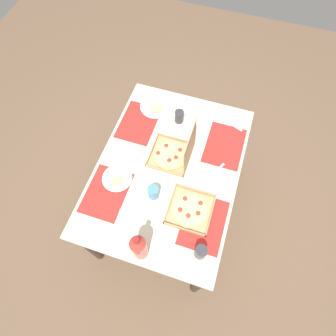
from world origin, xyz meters
name	(u,v)px	position (x,y,z in m)	size (l,w,h in m)	color
ground_plane	(168,206)	(0.00, 0.00, 0.00)	(6.00, 6.00, 0.00)	brown
dining_table	(168,176)	(0.00, 0.00, 0.65)	(1.31, 0.95, 0.77)	#3F3328
placemat_near_left	(139,122)	(-0.30, -0.33, 0.77)	(0.36, 0.26, 0.00)	red
placemat_near_right	(106,192)	(0.30, -0.33, 0.77)	(0.36, 0.26, 0.00)	red
placemat_far_left	(224,145)	(-0.30, 0.33, 0.77)	(0.36, 0.26, 0.00)	red
placemat_far_right	(203,223)	(0.30, 0.33, 0.77)	(0.36, 0.26, 0.00)	red
pizza_box_edge_far	(174,154)	(-0.10, 0.01, 0.82)	(0.27, 0.28, 0.31)	tan
pizza_box_corner_left	(190,210)	(0.25, 0.23, 0.78)	(0.27, 0.27, 0.04)	tan
plate_far_right	(117,179)	(0.19, -0.30, 0.78)	(0.20, 0.20, 0.03)	white
plate_far_left	(155,107)	(-0.47, -0.25, 0.78)	(0.23, 0.23, 0.03)	white
soda_bottle	(139,247)	(0.58, 0.02, 0.90)	(0.09, 0.09, 0.32)	#B2382D
cup_dark	(153,192)	(0.22, -0.03, 0.82)	(0.07, 0.07, 0.10)	teal
cup_red	(179,116)	(-0.40, -0.04, 0.82)	(0.07, 0.07, 0.10)	#333338
cup_clear_right	(201,252)	(0.48, 0.35, 0.82)	(0.07, 0.07, 0.10)	#333338
condiment_bowl	(202,118)	(-0.47, 0.11, 0.79)	(0.09, 0.09, 0.04)	white
fork_by_far_right	(215,172)	(-0.07, 0.31, 0.78)	(0.19, 0.02, 0.01)	#B7B7BC
fork_by_far_left	(231,124)	(-0.49, 0.33, 0.78)	(0.19, 0.02, 0.01)	#B7B7BC
knife_by_near_left	(116,225)	(0.48, -0.18, 0.78)	(0.21, 0.02, 0.01)	#B7B7BC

